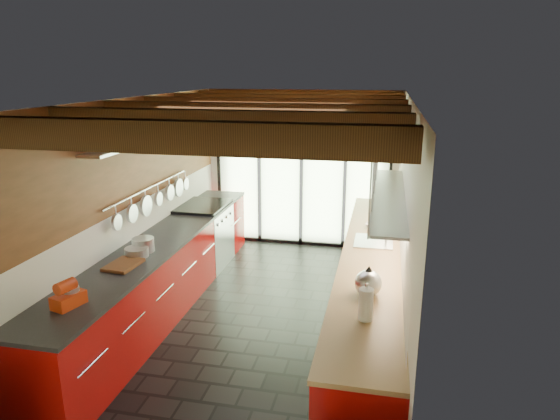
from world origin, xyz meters
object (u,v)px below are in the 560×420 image
object	(u,v)px
kettle	(368,282)
bowl	(375,226)
stand_mixer	(69,295)
soap_bottle	(369,280)
paper_towel	(366,305)

from	to	relation	value
kettle	bowl	world-z (taller)	kettle
stand_mixer	kettle	bearing A→B (deg)	17.04
stand_mixer	kettle	size ratio (longest dim) A/B	0.89
bowl	stand_mixer	bearing A→B (deg)	-131.95
stand_mixer	bowl	distance (m)	3.80
soap_bottle	bowl	bearing A→B (deg)	90.00
paper_towel	bowl	bearing A→B (deg)	90.00
paper_towel	stand_mixer	bearing A→B (deg)	-173.63
stand_mixer	soap_bottle	size ratio (longest dim) A/B	1.89
kettle	bowl	size ratio (longest dim) A/B	1.48
kettle	soap_bottle	xyz separation A→B (m)	(0.00, 0.14, -0.05)
paper_towel	soap_bottle	world-z (taller)	paper_towel
paper_towel	soap_bottle	distance (m)	0.64
stand_mixer	paper_towel	xyz separation A→B (m)	(2.54, 0.28, 0.04)
stand_mixer	paper_towel	distance (m)	2.56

